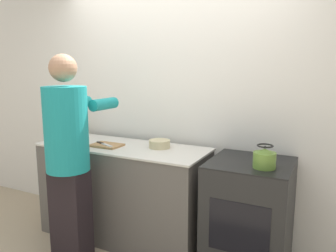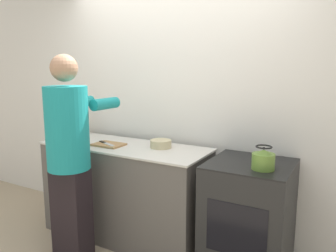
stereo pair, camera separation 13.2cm
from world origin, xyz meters
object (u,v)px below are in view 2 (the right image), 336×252
Objects in this scene: canister_jar at (81,127)px; oven at (248,218)px; knife at (106,143)px; cutting_board at (109,145)px; kettle at (263,160)px; bowl_prep at (161,144)px; person at (70,153)px.

oven is at bearing -4.80° from canister_jar.
knife is at bearing -175.31° from oven.
cutting_board is at bearing -23.58° from canister_jar.
oven is 0.57m from kettle.
bowl_prep is at bearing 168.80° from kettle.
knife is (-1.37, -0.11, 0.49)m from oven.
cutting_board is at bearing 87.02° from person.
knife is 1.54× the size of canister_jar.
oven is 1.58m from person.
bowl_prep is at bearing 175.18° from oven.
cutting_board is 1.63× the size of kettle.
oven is 1.01m from bowl_prep.
knife is at bearing -151.21° from cutting_board.
knife is at bearing 89.61° from person.
oven is at bearing 135.14° from kettle.
kettle is (1.48, -0.02, 0.06)m from cutting_board.
person is at bearing -51.83° from canister_jar.
kettle is 1.02m from bowl_prep.
bowl_prep is at bearing 19.89° from cutting_board.
person is at bearing -67.33° from knife.
person is 0.48m from cutting_board.
bowl_prep is (-0.87, 0.07, 0.51)m from oven.
cutting_board is at bearing 51.85° from knife.
person is 10.95× the size of canister_jar.
canister_jar is (-1.09, 0.09, 0.05)m from bowl_prep.
canister_jar reaches higher than bowl_prep.
kettle is 0.89× the size of bowl_prep.
oven is 3.22× the size of cutting_board.
person is 10.06× the size of kettle.
canister_jar reaches higher than knife.
bowl_prep is 1.10m from canister_jar.
kettle reaches higher than knife.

